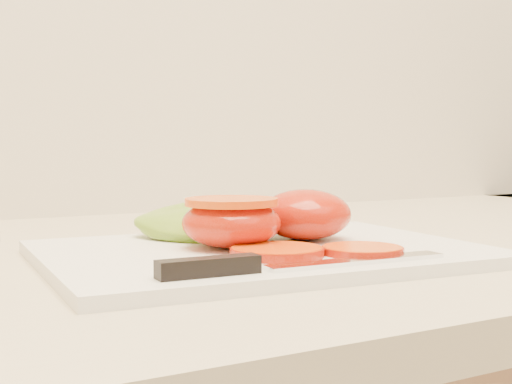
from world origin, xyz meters
TOP-DOWN VIEW (x-y plane):
  - cutting_board at (-0.54, 1.59)m, footprint 0.37×0.28m
  - tomato_half_dome at (-0.49, 1.61)m, footprint 0.08×0.08m
  - tomato_half_cut at (-0.57, 1.59)m, footprint 0.08×0.08m
  - tomato_slice_0 at (-0.56, 1.54)m, footprint 0.07×0.07m
  - tomato_slice_1 at (-0.49, 1.52)m, footprint 0.06×0.06m
  - lettuce_leaf_0 at (-0.55, 1.66)m, footprint 0.17×0.16m
  - knife at (-0.59, 1.49)m, footprint 0.22×0.03m

SIDE VIEW (x-z plane):
  - cutting_board at x=-0.54m, z-range 0.93..0.94m
  - tomato_slice_1 at x=-0.49m, z-range 0.94..0.95m
  - tomato_slice_0 at x=-0.56m, z-range 0.94..0.95m
  - knife at x=-0.59m, z-range 0.94..0.95m
  - lettuce_leaf_0 at x=-0.55m, z-range 0.94..0.97m
  - tomato_half_cut at x=-0.57m, z-range 0.94..0.98m
  - tomato_half_dome at x=-0.49m, z-range 0.94..0.99m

